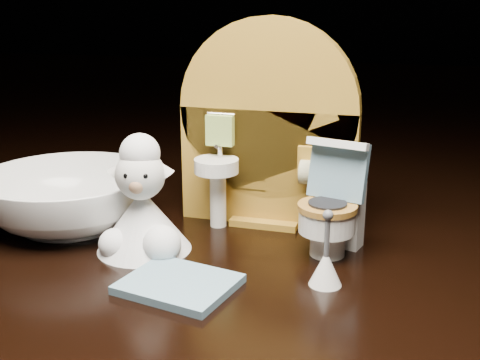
# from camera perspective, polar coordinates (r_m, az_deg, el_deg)

# --- Properties ---
(backdrop_panel) EXTENTS (0.13, 0.05, 0.15)m
(backdrop_panel) POSITION_cam_1_polar(r_m,az_deg,el_deg) (0.44, 2.58, 4.14)
(backdrop_panel) COLOR #A57723
(backdrop_panel) RESTS_ON ground
(toy_toilet) EXTENTS (0.04, 0.05, 0.08)m
(toy_toilet) POSITION_cam_1_polar(r_m,az_deg,el_deg) (0.40, 8.82, -2.98)
(toy_toilet) COLOR white
(toy_toilet) RESTS_ON ground
(bath_mat) EXTENTS (0.07, 0.06, 0.00)m
(bath_mat) POSITION_cam_1_polar(r_m,az_deg,el_deg) (0.36, -5.82, -9.80)
(bath_mat) COLOR #64889B
(bath_mat) RESTS_ON ground
(toilet_brush) EXTENTS (0.02, 0.02, 0.05)m
(toilet_brush) POSITION_cam_1_polar(r_m,az_deg,el_deg) (0.36, 8.13, -8.03)
(toilet_brush) COLOR white
(toilet_brush) RESTS_ON ground
(plush_lamb) EXTENTS (0.06, 0.06, 0.08)m
(plush_lamb) POSITION_cam_1_polar(r_m,az_deg,el_deg) (0.40, -9.22, -2.88)
(plush_lamb) COLOR white
(plush_lamb) RESTS_ON ground
(ceramic_bowl) EXTENTS (0.15, 0.15, 0.04)m
(ceramic_bowl) POSITION_cam_1_polar(r_m,az_deg,el_deg) (0.46, -15.87, -1.76)
(ceramic_bowl) COLOR white
(ceramic_bowl) RESTS_ON ground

